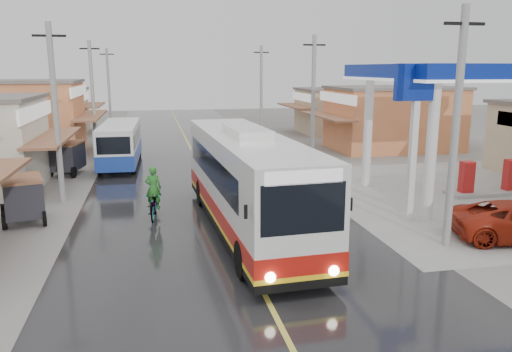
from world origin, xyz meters
The scene contains 11 objects.
ground centered at (0.00, 0.00, 0.00)m, with size 120.00×120.00×0.00m, color slate.
road centered at (0.00, 15.00, 0.01)m, with size 12.00×90.00×0.02m, color black.
centre_line centered at (0.00, 15.00, 0.02)m, with size 0.15×90.00×0.01m, color #D8CC4C.
shopfronts_right centered at (15.00, 12.00, 0.00)m, with size 11.00×44.00×4.80m, color silver, non-canonical shape.
utility_poles_left centered at (-7.00, 16.00, 0.00)m, with size 1.60×50.00×8.00m, color gray, non-canonical shape.
utility_poles_right centered at (7.00, 15.00, 0.00)m, with size 1.60×36.00×8.00m, color gray, non-canonical shape.
coach_bus centered at (0.57, 3.18, 1.88)m, with size 3.37×12.62×3.91m.
second_bus centered at (-4.81, 17.30, 1.43)m, with size 2.40×8.03×2.64m.
cyclist centered at (-2.86, 5.44, 0.72)m, with size 0.89×2.08×2.18m.
tricycle_near centered at (-7.96, 5.94, 1.04)m, with size 2.13×2.51×1.82m.
tricycle_far centered at (-7.70, 15.20, 1.07)m, with size 2.01×2.68×1.87m.
Camera 1 is at (-2.78, -14.70, 6.03)m, focal length 35.00 mm.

